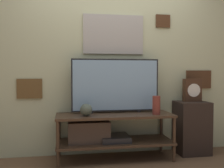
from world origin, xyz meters
TOP-DOWN VIEW (x-y plane):
  - ground_plane at (0.00, 0.00)m, footprint 12.00×12.00m
  - wall_back at (-0.00, 0.60)m, footprint 6.40×0.08m
  - media_console at (-0.13, 0.29)m, footprint 1.46×0.51m
  - television at (0.03, 0.41)m, footprint 1.14×0.05m
  - vase_tall_ceramic at (0.51, 0.19)m, footprint 0.10×0.10m
  - vase_round_glass at (-0.37, 0.20)m, footprint 0.15×0.15m
  - side_table at (1.08, 0.36)m, footprint 0.42×0.37m
  - mantel_clock at (1.10, 0.41)m, footprint 0.24×0.11m

SIDE VIEW (x-z plane):
  - ground_plane at x=0.00m, z-range 0.00..0.00m
  - side_table at x=1.08m, z-range 0.00..0.71m
  - media_console at x=-0.13m, z-range 0.08..0.65m
  - vase_round_glass at x=-0.37m, z-range 0.58..0.73m
  - vase_tall_ceramic at x=0.51m, z-range 0.58..0.81m
  - mantel_clock at x=1.10m, z-range 0.71..1.02m
  - television at x=0.03m, z-range 0.58..1.29m
  - wall_back at x=0.00m, z-range 0.00..2.70m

